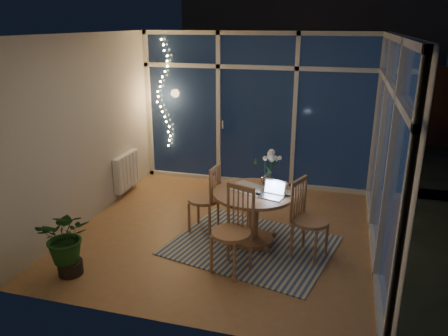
% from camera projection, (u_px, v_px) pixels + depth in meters
% --- Properties ---
extents(floor, '(4.00, 4.00, 0.00)m').
position_uv_depth(floor, '(225.00, 231.00, 6.00)').
color(floor, olive).
rests_on(floor, ground).
extents(ceiling, '(4.00, 4.00, 0.00)m').
position_uv_depth(ceiling, '(226.00, 34.00, 5.17)').
color(ceiling, white).
rests_on(ceiling, wall_back).
extents(wall_back, '(4.00, 0.04, 2.60)m').
position_uv_depth(wall_back, '(257.00, 111.00, 7.41)').
color(wall_back, beige).
rests_on(wall_back, floor).
extents(wall_front, '(4.00, 0.04, 2.60)m').
position_uv_depth(wall_front, '(164.00, 198.00, 3.76)').
color(wall_front, beige).
rests_on(wall_front, floor).
extents(wall_left, '(0.04, 4.00, 2.60)m').
position_uv_depth(wall_left, '(88.00, 130.00, 6.09)').
color(wall_left, beige).
rests_on(wall_left, floor).
extents(wall_right, '(0.04, 4.00, 2.60)m').
position_uv_depth(wall_right, '(391.00, 152.00, 5.08)').
color(wall_right, beige).
rests_on(wall_right, floor).
extents(window_wall_back, '(4.00, 0.10, 2.60)m').
position_uv_depth(window_wall_back, '(256.00, 111.00, 7.37)').
color(window_wall_back, silver).
rests_on(window_wall_back, floor).
extents(window_wall_right, '(0.10, 4.00, 2.60)m').
position_uv_depth(window_wall_right, '(387.00, 152.00, 5.09)').
color(window_wall_right, silver).
rests_on(window_wall_right, floor).
extents(radiator, '(0.10, 0.70, 0.58)m').
position_uv_depth(radiator, '(126.00, 171.00, 7.18)').
color(radiator, white).
rests_on(radiator, wall_left).
extents(fairy_lights, '(0.24, 0.10, 1.85)m').
position_uv_depth(fairy_lights, '(163.00, 94.00, 7.65)').
color(fairy_lights, '#FFC966').
rests_on(fairy_lights, window_wall_back).
extents(garden_patio, '(12.00, 6.00, 0.10)m').
position_uv_depth(garden_patio, '(301.00, 144.00, 10.46)').
color(garden_patio, black).
rests_on(garden_patio, ground).
extents(garden_fence, '(11.00, 0.08, 1.80)m').
position_uv_depth(garden_fence, '(284.00, 100.00, 10.73)').
color(garden_fence, '#362213').
rests_on(garden_fence, ground).
extents(neighbour_roof, '(7.00, 3.00, 2.20)m').
position_uv_depth(neighbour_roof, '(311.00, 40.00, 12.98)').
color(neighbour_roof, '#363A41').
rests_on(neighbour_roof, ground).
extents(garden_shrubs, '(0.90, 0.90, 0.90)m').
position_uv_depth(garden_shrubs, '(231.00, 136.00, 9.16)').
color(garden_shrubs, black).
rests_on(garden_shrubs, ground).
extents(rug, '(2.27, 1.98, 0.01)m').
position_uv_depth(rug, '(251.00, 245.00, 5.61)').
color(rug, beige).
rests_on(rug, floor).
extents(dining_table, '(1.24, 1.24, 0.71)m').
position_uv_depth(dining_table, '(253.00, 218.00, 5.59)').
color(dining_table, '#A5784A').
rests_on(dining_table, floor).
extents(chair_left, '(0.48, 0.48, 0.96)m').
position_uv_depth(chair_left, '(203.00, 198.00, 5.89)').
color(chair_left, '#A5784A').
rests_on(chair_left, floor).
extents(chair_right, '(0.59, 0.59, 0.99)m').
position_uv_depth(chair_right, '(311.00, 219.00, 5.21)').
color(chair_right, '#A5784A').
rests_on(chair_right, floor).
extents(chair_front, '(0.61, 0.61, 1.02)m').
position_uv_depth(chair_front, '(231.00, 231.00, 4.89)').
color(chair_front, '#A5784A').
rests_on(chair_front, floor).
extents(laptop, '(0.34, 0.31, 0.21)m').
position_uv_depth(laptop, '(272.00, 189.00, 5.28)').
color(laptop, '#B4B5B9').
rests_on(laptop, dining_table).
extents(flower_vase, '(0.24, 0.24, 0.21)m').
position_uv_depth(flower_vase, '(268.00, 177.00, 5.70)').
color(flower_vase, silver).
rests_on(flower_vase, dining_table).
extents(bowl, '(0.18, 0.18, 0.04)m').
position_uv_depth(bowl, '(287.00, 193.00, 5.39)').
color(bowl, white).
rests_on(bowl, dining_table).
extents(newspapers, '(0.51, 0.46, 0.01)m').
position_uv_depth(newspapers, '(246.00, 187.00, 5.62)').
color(newspapers, beige).
rests_on(newspapers, dining_table).
extents(phone, '(0.11, 0.08, 0.01)m').
position_uv_depth(phone, '(258.00, 194.00, 5.41)').
color(phone, black).
rests_on(phone, dining_table).
extents(potted_plant, '(0.67, 0.63, 0.76)m').
position_uv_depth(potted_plant, '(67.00, 244.00, 4.87)').
color(potted_plant, '#194518').
rests_on(potted_plant, floor).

